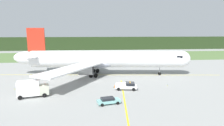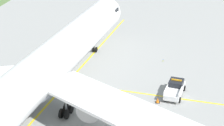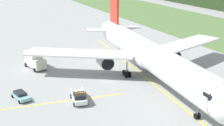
{
  "view_description": "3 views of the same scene",
  "coord_description": "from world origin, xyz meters",
  "views": [
    {
      "loc": [
        -0.24,
        -52.56,
        14.08
      ],
      "look_at": [
        5.45,
        6.98,
        3.92
      ],
      "focal_mm": 31.09,
      "sensor_mm": 36.0,
      "label": 1
    },
    {
      "loc": [
        -40.37,
        -8.88,
        25.49
      ],
      "look_at": [
        7.97,
        0.42,
        3.79
      ],
      "focal_mm": 62.9,
      "sensor_mm": 36.0,
      "label": 2
    },
    {
      "loc": [
        54.95,
        -23.41,
        22.39
      ],
      "look_at": [
        3.02,
        -0.27,
        4.48
      ],
      "focal_mm": 51.63,
      "sensor_mm": 36.0,
      "label": 3
    }
  ],
  "objects": [
    {
      "name": "airliner",
      "position": [
        2.5,
        7.67,
        5.0
      ],
      "size": [
        55.58,
        46.22,
        14.78
      ],
      "color": "white",
      "rests_on": "ground"
    },
    {
      "name": "taxiway_edge_light_west",
      "position": [
        -19.14,
        -5.98,
        0.26
      ],
      "size": [
        0.12,
        0.12,
        0.48
      ],
      "color": "yellow",
      "rests_on": "ground"
    },
    {
      "name": "ground",
      "position": [
        0.0,
        0.0,
        0.0
      ],
      "size": [
        320.0,
        320.0,
        0.0
      ],
      "primitive_type": "plane",
      "color": "gray"
    },
    {
      "name": "taxiway_edge_light_east",
      "position": [
        18.53,
        -5.98,
        0.21
      ],
      "size": [
        0.12,
        0.12,
        0.39
      ],
      "color": "yellow",
      "rests_on": "ground"
    },
    {
      "name": "staff_car",
      "position": [
        2.44,
        -17.07,
        0.7
      ],
      "size": [
        4.7,
        2.78,
        1.3
      ],
      "color": "#7AB8B6",
      "rests_on": "ground"
    },
    {
      "name": "distant_tree_line",
      "position": [
        0.0,
        88.1,
        4.62
      ],
      "size": [
        288.0,
        4.36,
        9.24
      ],
      "primitive_type": "cube",
      "color": "#233519",
      "rests_on": "ground"
    },
    {
      "name": "ops_pickup_truck",
      "position": [
        7.58,
        -8.35,
        0.9
      ],
      "size": [
        5.45,
        2.93,
        1.94
      ],
      "color": "white",
      "rests_on": "ground"
    },
    {
      "name": "apron_cone",
      "position": [
        4.91,
        -6.25,
        0.34
      ],
      "size": [
        0.56,
        0.56,
        0.71
      ],
      "color": "black",
      "rests_on": "ground"
    },
    {
      "name": "grass_verge",
      "position": [
        0.0,
        53.75,
        0.02
      ],
      "size": [
        320.0,
        37.95,
        0.04
      ],
      "primitive_type": "cube",
      "color": "#516E3B",
      "rests_on": "ground"
    },
    {
      "name": "catering_truck",
      "position": [
        -13.44,
        -11.47,
        1.85
      ],
      "size": [
        6.73,
        3.88,
        3.71
      ],
      "color": "beige",
      "rests_on": "ground"
    },
    {
      "name": "taxiway_centerline_main",
      "position": [
        3.2,
        7.6,
        0.0
      ],
      "size": [
        72.9,
        7.67,
        0.01
      ],
      "primitive_type": "cube",
      "rotation": [
        0.0,
        0.0,
        -0.1
      ],
      "color": "yellow",
      "rests_on": "ground"
    },
    {
      "name": "taxiway_centerline_spur",
      "position": [
        5.86,
        -15.38,
        0.0
      ],
      "size": [
        3.44,
        31.07,
        0.01
      ],
      "primitive_type": "cube",
      "rotation": [
        0.0,
        0.0,
        -1.67
      ],
      "color": "yellow",
      "rests_on": "ground"
    }
  ]
}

